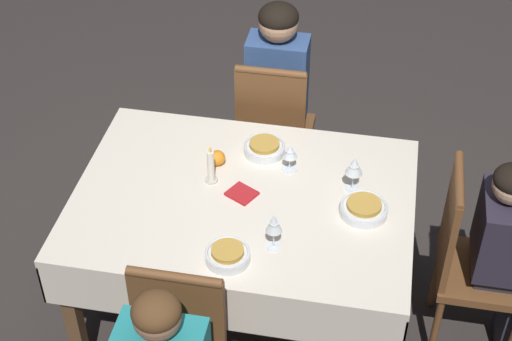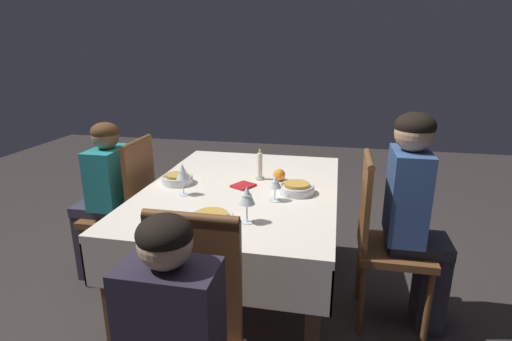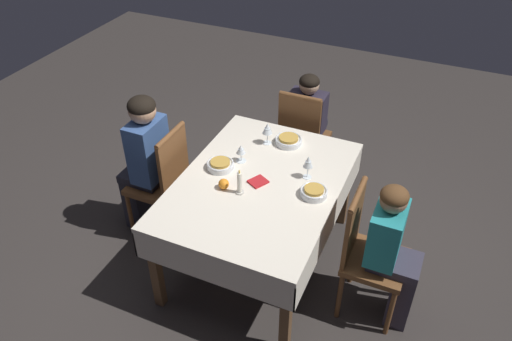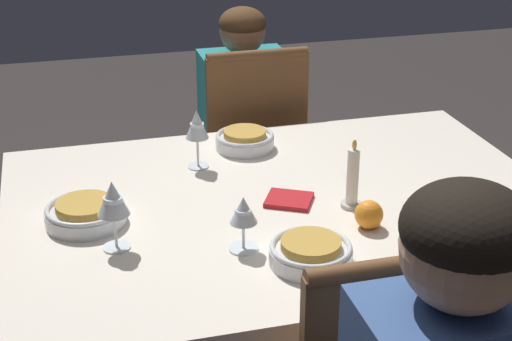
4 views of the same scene
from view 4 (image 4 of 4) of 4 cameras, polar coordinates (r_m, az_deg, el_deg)
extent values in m
cube|color=silver|center=(2.02, 2.14, -2.68)|extent=(1.42, 1.03, 0.04)
cube|color=silver|center=(2.52, -1.28, 0.04)|extent=(1.42, 0.01, 0.20)
cube|color=silver|center=(2.01, -17.68, -7.89)|extent=(0.01, 1.03, 0.20)
cube|color=brown|center=(2.52, -15.25, -7.17)|extent=(0.06, 0.06, 0.69)
cube|color=brown|center=(2.77, 12.05, -3.69)|extent=(0.06, 0.06, 0.69)
cylinder|color=brown|center=(1.38, 10.50, -6.84)|extent=(0.34, 0.04, 0.04)
cube|color=brown|center=(2.89, -0.78, -0.07)|extent=(0.37, 0.37, 0.04)
cube|color=brown|center=(2.64, 0.11, 3.48)|extent=(0.34, 0.03, 0.47)
cylinder|color=brown|center=(2.56, 0.11, 8.38)|extent=(0.34, 0.04, 0.04)
cylinder|color=brown|center=(3.16, 1.36, -2.28)|extent=(0.03, 0.03, 0.41)
cylinder|color=brown|center=(3.10, -4.38, -2.96)|extent=(0.03, 0.03, 0.41)
cylinder|color=brown|center=(2.89, 3.14, -5.04)|extent=(0.03, 0.03, 0.41)
cylinder|color=brown|center=(2.82, -3.14, -5.87)|extent=(0.03, 0.03, 0.41)
sphere|color=tan|center=(1.16, 15.17, -5.50)|extent=(0.19, 0.19, 0.19)
ellipsoid|color=black|center=(1.14, 15.35, -4.05)|extent=(0.19, 0.19, 0.13)
cube|color=#383342|center=(3.15, -1.64, -2.00)|extent=(0.22, 0.14, 0.45)
cube|color=#383342|center=(2.97, -1.32, 1.68)|extent=(0.24, 0.31, 0.06)
cube|color=teal|center=(2.82, -0.95, 5.01)|extent=(0.30, 0.18, 0.36)
sphere|color=#9E7051|center=(2.74, -0.99, 10.10)|extent=(0.16, 0.16, 0.16)
ellipsoid|color=brown|center=(2.74, -0.99, 10.67)|extent=(0.16, 0.16, 0.11)
cylinder|color=silver|center=(1.74, 3.98, -6.19)|extent=(0.19, 0.19, 0.04)
torus|color=silver|center=(1.73, 4.01, -5.56)|extent=(0.18, 0.18, 0.01)
cylinder|color=gold|center=(1.72, 4.01, -5.39)|extent=(0.13, 0.13, 0.02)
cylinder|color=white|center=(1.79, -0.91, -5.67)|extent=(0.07, 0.07, 0.00)
cylinder|color=white|center=(1.78, -0.92, -4.71)|extent=(0.01, 0.01, 0.07)
cone|color=white|center=(1.75, -0.93, -2.87)|extent=(0.06, 0.06, 0.06)
cylinder|color=white|center=(1.75, -0.93, -3.23)|extent=(0.04, 0.04, 0.03)
cylinder|color=silver|center=(1.94, -12.27, -3.25)|extent=(0.20, 0.20, 0.04)
torus|color=silver|center=(1.93, -12.33, -2.67)|extent=(0.19, 0.19, 0.01)
cylinder|color=gold|center=(1.93, -12.35, -2.52)|extent=(0.14, 0.14, 0.02)
cylinder|color=white|center=(1.83, -10.09, -5.51)|extent=(0.06, 0.06, 0.00)
cylinder|color=white|center=(1.80, -10.19, -4.30)|extent=(0.01, 0.01, 0.08)
cone|color=white|center=(1.77, -10.38, -1.97)|extent=(0.07, 0.07, 0.08)
cylinder|color=white|center=(1.77, -10.34, -2.43)|extent=(0.04, 0.04, 0.04)
cylinder|color=silver|center=(2.32, -0.82, 2.05)|extent=(0.17, 0.17, 0.04)
torus|color=silver|center=(2.32, -0.82, 2.55)|extent=(0.17, 0.17, 0.01)
cylinder|color=gold|center=(2.31, -0.83, 2.69)|extent=(0.13, 0.13, 0.02)
cylinder|color=white|center=(2.21, -4.22, 0.31)|extent=(0.06, 0.06, 0.00)
cylinder|color=white|center=(2.19, -4.26, 1.37)|extent=(0.01, 0.01, 0.08)
cone|color=white|center=(2.16, -4.33, 3.40)|extent=(0.06, 0.06, 0.08)
cylinder|color=white|center=(2.17, -4.31, 2.99)|extent=(0.04, 0.04, 0.04)
cylinder|color=beige|center=(2.00, 6.93, -2.47)|extent=(0.05, 0.05, 0.01)
cylinder|color=white|center=(1.96, 7.05, -0.44)|extent=(0.03, 0.03, 0.15)
ellipsoid|color=#F9C64C|center=(1.93, 7.17, 1.86)|extent=(0.01, 0.01, 0.03)
sphere|color=orange|center=(1.89, 8.20, -3.18)|extent=(0.07, 0.07, 0.07)
cube|color=red|center=(2.00, 2.41, -2.14)|extent=(0.15, 0.14, 0.01)
camera|label=1|loc=(4.30, -18.35, 40.65)|focal=55.00mm
camera|label=2|loc=(1.92, -65.17, 5.56)|focal=28.00mm
camera|label=3|loc=(4.14, 38.68, 35.96)|focal=35.00mm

